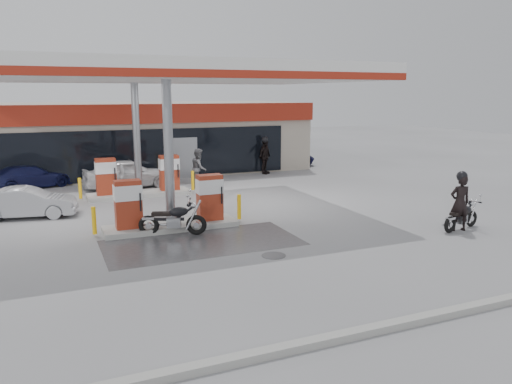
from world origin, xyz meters
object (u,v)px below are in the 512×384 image
at_px(pump_island_far, 139,180).
at_px(attendant, 199,168).
at_px(pump_island_near, 171,208).
at_px(parked_car_left, 31,177).
at_px(biker_walking, 265,156).
at_px(sedan_white, 127,173).
at_px(parked_car_right, 282,157).
at_px(parked_motorcycle, 174,220).
at_px(biker_main, 460,203).
at_px(main_motorcycle, 462,217).
at_px(hatchback_silver, 27,203).

height_order(pump_island_far, attendant, attendant).
xyz_separation_m(pump_island_near, parked_car_left, (-4.50, 10.00, -0.14)).
bearing_deg(biker_walking, sedan_white, 150.42).
bearing_deg(attendant, pump_island_far, 129.09).
bearing_deg(sedan_white, attendant, -115.69).
bearing_deg(pump_island_far, parked_car_right, 30.04).
bearing_deg(biker_walking, parked_motorcycle, -166.13).
bearing_deg(parked_car_right, parked_car_left, 93.94).
bearing_deg(parked_car_left, parked_car_right, -102.48).
bearing_deg(biker_main, main_motorcycle, -150.81).
bearing_deg(attendant, parked_motorcycle, 178.92).
height_order(pump_island_near, parked_motorcycle, pump_island_near).
bearing_deg(parked_car_left, main_motorcycle, -155.42).
bearing_deg(parked_car_left, hatchback_silver, 160.20).
height_order(parked_motorcycle, biker_walking, biker_walking).
height_order(pump_island_near, biker_main, biker_main).
relative_size(pump_island_far, parked_car_right, 1.22).
relative_size(sedan_white, parked_car_right, 1.00).
height_order(biker_main, attendant, same).
bearing_deg(main_motorcycle, attendant, 104.46).
bearing_deg(hatchback_silver, parked_car_left, 9.68).
height_order(pump_island_far, sedan_white, pump_island_far).
relative_size(attendant, parked_car_right, 0.45).
bearing_deg(attendant, main_motorcycle, -130.36).
bearing_deg(hatchback_silver, parked_car_right, -50.64).
bearing_deg(parked_car_right, attendant, 121.74).
height_order(pump_island_near, biker_walking, biker_walking).
height_order(biker_main, parked_car_right, biker_main).
bearing_deg(biker_main, biker_walking, -71.11).
relative_size(pump_island_near, hatchback_silver, 1.48).
bearing_deg(main_motorcycle, parked_car_left, 120.22).
height_order(pump_island_near, hatchback_silver, pump_island_near).
xyz_separation_m(hatchback_silver, parked_car_left, (0.03, 6.40, -0.01)).
bearing_deg(parked_motorcycle, hatchback_silver, 155.78).
height_order(sedan_white, parked_car_right, sedan_white).
bearing_deg(hatchback_silver, biker_main, -109.71).
bearing_deg(main_motorcycle, biker_walking, 81.58).
bearing_deg(main_motorcycle, hatchback_silver, 136.95).
bearing_deg(main_motorcycle, pump_island_far, 118.30).
height_order(hatchback_silver, parked_car_left, hatchback_silver).
xyz_separation_m(parked_car_left, parked_car_right, (14.50, 1.78, 0.02)).
distance_m(pump_island_far, attendant, 3.29).
relative_size(parked_motorcycle, biker_walking, 1.05).
distance_m(main_motorcycle, biker_main, 0.56).
bearing_deg(parked_car_left, pump_island_near, -175.26).
distance_m(pump_island_far, sedan_white, 2.20).
distance_m(pump_island_far, hatchback_silver, 5.13).
bearing_deg(pump_island_far, parked_car_left, 138.37).
xyz_separation_m(pump_island_near, main_motorcycle, (9.04, -3.99, -0.28)).
height_order(parked_car_right, biker_walking, biker_walking).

